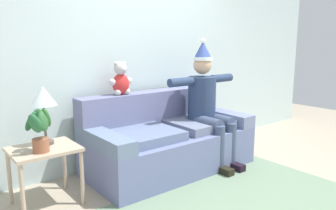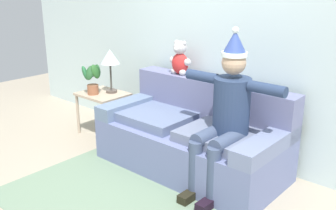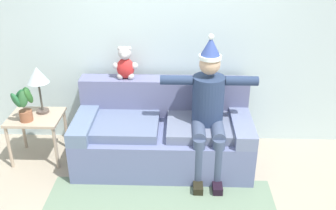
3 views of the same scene
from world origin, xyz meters
name	(u,v)px [view 1 (image 1 of 3)]	position (x,y,z in m)	size (l,w,h in m)	color
ground_plane	(231,197)	(0.00, 0.00, 0.00)	(10.00, 10.00, 0.00)	tan
back_wall	(140,53)	(0.00, 1.55, 1.35)	(7.00, 0.10, 2.70)	silver
couch	(167,140)	(0.00, 1.01, 0.34)	(1.94, 0.94, 0.89)	slate
person_seated	(207,102)	(0.49, 0.83, 0.77)	(1.02, 0.77, 1.53)	navy
teddy_bear	(121,80)	(-0.44, 1.30, 1.06)	(0.29, 0.17, 0.38)	red
side_table	(44,156)	(-1.44, 0.99, 0.47)	(0.58, 0.48, 0.55)	tan
table_lamp	(43,99)	(-1.38, 1.08, 0.98)	(0.24, 0.24, 0.55)	brown
potted_plant	(39,128)	(-1.50, 0.88, 0.76)	(0.26, 0.25, 0.40)	#97593B
area_rug	(237,200)	(0.00, -0.07, 0.00)	(2.28, 1.35, 0.01)	slate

